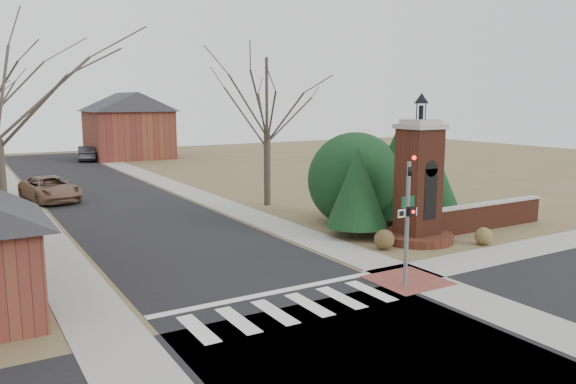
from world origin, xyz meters
TOP-DOWN VIEW (x-y plane):
  - ground at (0.00, 0.00)m, footprint 120.00×120.00m
  - main_street at (0.00, 22.00)m, footprint 8.00×70.00m
  - cross_street at (0.00, -3.00)m, footprint 120.00×8.00m
  - crosswalk_zone at (0.00, 0.80)m, footprint 8.00×2.20m
  - stop_bar at (0.00, 2.30)m, footprint 8.00×0.35m
  - sidewalk_right_main at (5.20, 22.00)m, footprint 2.00×60.00m
  - sidewalk_left at (-5.20, 22.00)m, footprint 2.00×60.00m
  - curb_apron at (4.80, 1.00)m, footprint 2.40×2.40m
  - traffic_signal_pole at (4.30, 0.57)m, footprint 0.28×0.41m
  - sign_post at (5.59, 1.99)m, footprint 0.90×0.07m
  - brick_gate_monument at (9.00, 4.99)m, footprint 3.20×3.20m
  - brick_garden_wall at (13.50, 5.00)m, footprint 7.50×0.50m
  - house_distant_right at (7.99, 47.99)m, footprint 8.80×8.80m
  - evergreen_near at (7.20, 7.00)m, footprint 2.80×2.80m
  - evergreen_mid at (10.50, 8.20)m, footprint 3.40×3.40m
  - evergreen_far at (12.50, 7.20)m, footprint 2.40×2.40m
  - evergreen_mass at (9.00, 9.50)m, footprint 4.80×4.80m
  - bare_tree_3 at (7.50, 16.00)m, footprint 7.00×7.00m
  - pickup_truck at (-3.40, 24.06)m, footprint 3.39×5.83m
  - distant_car at (3.40, 47.25)m, footprint 2.41×4.90m
  - dry_shrub_left at (6.80, 4.60)m, footprint 0.85×0.85m
  - dry_shrub_right at (11.00, 3.00)m, footprint 0.76×0.76m

SIDE VIEW (x-z plane):
  - ground at x=0.00m, z-range 0.00..0.00m
  - main_street at x=0.00m, z-range 0.00..0.01m
  - cross_street at x=0.00m, z-range 0.00..0.01m
  - crosswalk_zone at x=0.00m, z-range 0.00..0.02m
  - stop_bar at x=0.00m, z-range 0.00..0.02m
  - sidewalk_right_main at x=5.20m, z-range 0.00..0.02m
  - sidewalk_left at x=-5.20m, z-range 0.00..0.02m
  - curb_apron at x=4.80m, z-range 0.00..0.02m
  - dry_shrub_right at x=11.00m, z-range 0.00..0.76m
  - dry_shrub_left at x=6.80m, z-range 0.00..0.85m
  - brick_garden_wall at x=13.50m, z-range 0.01..1.31m
  - pickup_truck at x=-3.40m, z-range 0.00..1.53m
  - distant_car at x=3.40m, z-range 0.00..1.55m
  - evergreen_far at x=12.50m, z-range 0.25..3.55m
  - sign_post at x=5.59m, z-range 0.57..3.32m
  - brick_gate_monument at x=9.00m, z-range -1.07..5.40m
  - evergreen_near at x=7.20m, z-range 0.25..4.35m
  - evergreen_mass at x=9.00m, z-range 0.00..4.80m
  - traffic_signal_pole at x=4.30m, z-range 0.34..4.84m
  - evergreen_mid at x=10.50m, z-range 0.25..4.95m
  - house_distant_right at x=7.99m, z-range 0.00..7.30m
  - bare_tree_3 at x=7.50m, z-range 1.84..11.54m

